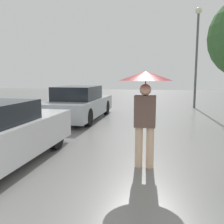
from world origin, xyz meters
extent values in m
cylinder|color=beige|center=(-0.50, 3.34, 0.38)|extent=(0.14, 0.14, 0.76)
cylinder|color=beige|center=(-0.29, 3.34, 0.38)|extent=(0.14, 0.14, 0.76)
cube|color=brown|center=(-0.40, 3.34, 1.04)|extent=(0.38, 0.22, 0.57)
sphere|color=beige|center=(-0.40, 3.34, 1.43)|extent=(0.21, 0.21, 0.21)
cylinder|color=#515456|center=(-0.40, 3.34, 1.29)|extent=(0.02, 0.02, 0.61)
cone|color=maroon|center=(-0.40, 3.34, 1.67)|extent=(0.94, 0.94, 0.16)
cylinder|color=black|center=(-2.48, 4.11, 0.31)|extent=(0.18, 0.62, 0.62)
cube|color=#9EA3A8|center=(-3.27, 8.20, 0.48)|extent=(1.68, 4.44, 0.62)
cube|color=black|center=(-3.27, 7.97, 1.03)|extent=(1.42, 2.00, 0.50)
cylinder|color=black|center=(-4.02, 9.57, 0.30)|extent=(0.18, 0.61, 0.61)
cylinder|color=black|center=(-2.51, 9.57, 0.30)|extent=(0.18, 0.61, 0.61)
cylinder|color=black|center=(-4.02, 6.82, 0.30)|extent=(0.18, 0.61, 0.61)
cylinder|color=black|center=(-2.51, 6.82, 0.30)|extent=(0.18, 0.61, 0.61)
cylinder|color=#515456|center=(1.60, 12.66, 2.42)|extent=(0.12, 0.12, 4.84)
sphere|color=beige|center=(1.60, 12.66, 4.94)|extent=(0.33, 0.33, 0.33)
camera|label=1|loc=(-0.11, -1.11, 1.67)|focal=40.00mm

